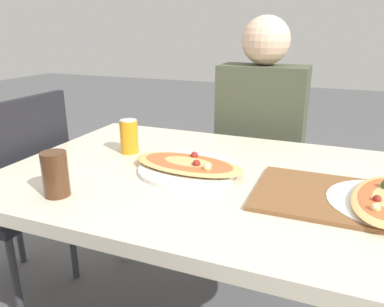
# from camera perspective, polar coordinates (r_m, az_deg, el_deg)

# --- Properties ---
(dining_table) EXTENTS (1.21, 0.90, 0.72)m
(dining_table) POSITION_cam_1_polar(r_m,az_deg,el_deg) (1.24, 0.56, -5.67)
(dining_table) COLOR beige
(dining_table) RESTS_ON ground_plane
(chair_far_seated) EXTENTS (0.40, 0.40, 0.92)m
(chair_far_seated) POSITION_cam_1_polar(r_m,az_deg,el_deg) (1.98, 10.73, -0.94)
(chair_far_seated) COLOR black
(chair_far_seated) RESTS_ON ground_plane
(chair_side_left) EXTENTS (0.40, 0.40, 0.92)m
(chair_side_left) POSITION_cam_1_polar(r_m,az_deg,el_deg) (1.73, -24.79, -5.36)
(chair_side_left) COLOR black
(chair_side_left) RESTS_ON ground_plane
(person_seated) EXTENTS (0.40, 0.24, 1.22)m
(person_seated) POSITION_cam_1_polar(r_m,az_deg,el_deg) (1.81, 10.38, 4.11)
(person_seated) COLOR #2D2D38
(person_seated) RESTS_ON ground_plane
(pizza_main) EXTENTS (0.39, 0.32, 0.05)m
(pizza_main) POSITION_cam_1_polar(r_m,az_deg,el_deg) (1.21, -0.59, -1.91)
(pizza_main) COLOR white
(pizza_main) RESTS_ON dining_table
(soda_can) EXTENTS (0.07, 0.07, 0.12)m
(soda_can) POSITION_cam_1_polar(r_m,az_deg,el_deg) (1.40, -9.56, 2.58)
(soda_can) COLOR orange
(soda_can) RESTS_ON dining_table
(drink_glass) EXTENTS (0.07, 0.07, 0.13)m
(drink_glass) POSITION_cam_1_polar(r_m,az_deg,el_deg) (1.09, -20.10, -2.97)
(drink_glass) COLOR #4C2D19
(drink_glass) RESTS_ON dining_table
(serving_tray) EXTENTS (0.46, 0.31, 0.01)m
(serving_tray) POSITION_cam_1_polar(r_m,az_deg,el_deg) (1.09, 21.90, -6.39)
(serving_tray) COLOR brown
(serving_tray) RESTS_ON dining_table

